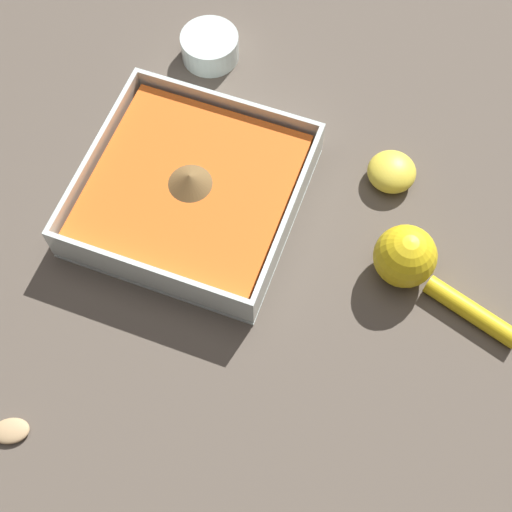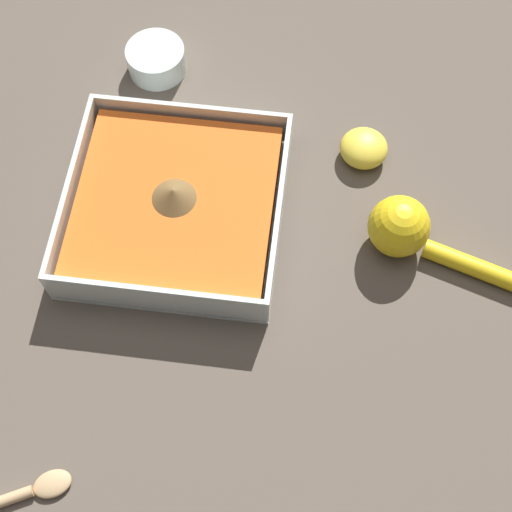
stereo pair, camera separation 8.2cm
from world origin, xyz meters
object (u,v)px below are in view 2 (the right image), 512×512
Objects in this scene: spice_bowl at (156,60)px; lemon_squeezer at (408,232)px; square_dish at (176,207)px; lemon_half at (364,148)px.

lemon_squeezer reaches higher than spice_bowl.
lemon_squeezer reaches higher than square_dish.
spice_bowl is 0.41m from lemon_squeezer.
lemon_half is at bearing -47.84° from lemon_squeezer.
spice_bowl is (0.07, -0.23, -0.01)m from square_dish.
spice_bowl reaches higher than lemon_half.
square_dish is at bearing 106.51° from spice_bowl.
lemon_squeezer is (-0.28, 0.00, 0.01)m from square_dish.
lemon_squeezer is at bearing 114.89° from lemon_half.
spice_bowl is at bearing -16.55° from lemon_squeezer.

